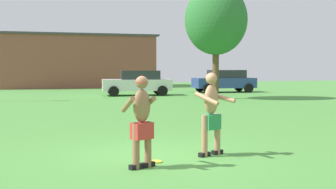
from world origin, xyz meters
TOP-DOWN VIEW (x-y plane):
  - ground_plane at (0.00, 0.00)m, footprint 80.00×80.00m
  - player_with_cap at (-0.52, -0.90)m, footprint 0.60×0.76m
  - player_in_green at (1.15, -0.21)m, footprint 0.83×0.73m
  - frisbee at (-0.15, -0.50)m, footprint 0.26×0.26m
  - car_blue_near_post at (10.87, 20.50)m, footprint 4.41×2.27m
  - car_white_mid_lot at (4.16, 19.00)m, footprint 4.48×2.44m
  - outbuilding_behind_lot at (1.69, 32.00)m, footprint 13.53×6.64m
  - tree_behind_players at (7.70, 14.75)m, footprint 3.53×3.53m

SIDE VIEW (x-z plane):
  - ground_plane at x=0.00m, z-range 0.00..0.00m
  - frisbee at x=-0.15m, z-range 0.00..0.03m
  - car_blue_near_post at x=10.87m, z-range 0.03..1.61m
  - car_white_mid_lot at x=4.16m, z-range 0.03..1.61m
  - player_in_green at x=1.15m, z-range 0.05..1.79m
  - player_with_cap at x=-0.52m, z-range 0.08..1.79m
  - outbuilding_behind_lot at x=1.69m, z-range 0.01..4.59m
  - tree_behind_players at x=7.70m, z-range 1.22..7.65m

